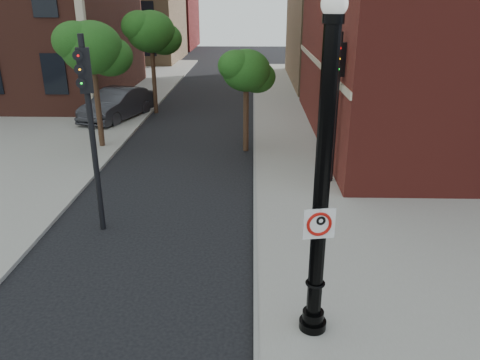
{
  "coord_description": "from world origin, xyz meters",
  "views": [
    {
      "loc": [
        1.93,
        -8.41,
        6.32
      ],
      "look_at": [
        1.65,
        2.0,
        2.27
      ],
      "focal_mm": 35.0,
      "sensor_mm": 36.0,
      "label": 1
    }
  ],
  "objects_px": {
    "lamppost": "(321,197)",
    "traffic_signal_right": "(337,85)",
    "traffic_signal_left": "(88,104)",
    "no_parking_sign": "(319,224)",
    "parked_car": "(117,104)"
  },
  "relations": [
    {
      "from": "lamppost",
      "to": "traffic_signal_right",
      "type": "distance_m",
      "value": 8.36
    },
    {
      "from": "traffic_signal_left",
      "to": "no_parking_sign",
      "type": "bearing_deg",
      "value": -57.58
    },
    {
      "from": "lamppost",
      "to": "no_parking_sign",
      "type": "bearing_deg",
      "value": -98.79
    },
    {
      "from": "traffic_signal_left",
      "to": "traffic_signal_right",
      "type": "relative_size",
      "value": 1.03
    },
    {
      "from": "lamppost",
      "to": "parked_car",
      "type": "relative_size",
      "value": 1.23
    },
    {
      "from": "lamppost",
      "to": "no_parking_sign",
      "type": "height_order",
      "value": "lamppost"
    },
    {
      "from": "no_parking_sign",
      "to": "parked_car",
      "type": "relative_size",
      "value": 0.11
    },
    {
      "from": "parked_car",
      "to": "traffic_signal_left",
      "type": "height_order",
      "value": "traffic_signal_left"
    },
    {
      "from": "parked_car",
      "to": "traffic_signal_left",
      "type": "distance_m",
      "value": 13.87
    },
    {
      "from": "lamppost",
      "to": "no_parking_sign",
      "type": "relative_size",
      "value": 10.91
    },
    {
      "from": "no_parking_sign",
      "to": "parked_car",
      "type": "bearing_deg",
      "value": 106.66
    },
    {
      "from": "parked_car",
      "to": "traffic_signal_right",
      "type": "distance_m",
      "value": 14.25
    },
    {
      "from": "parked_car",
      "to": "traffic_signal_left",
      "type": "relative_size",
      "value": 0.95
    },
    {
      "from": "parked_car",
      "to": "no_parking_sign",
      "type": "bearing_deg",
      "value": -46.51
    },
    {
      "from": "lamppost",
      "to": "parked_car",
      "type": "distance_m",
      "value": 19.78
    }
  ]
}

